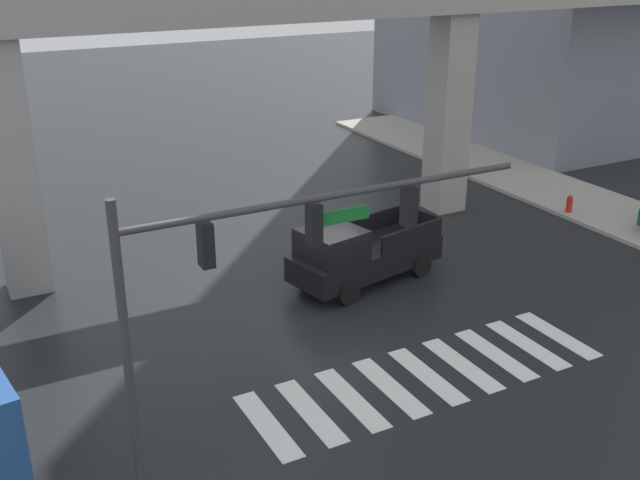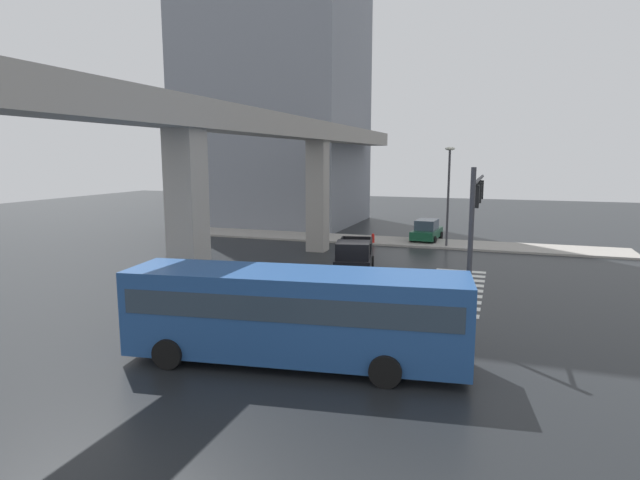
# 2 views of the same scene
# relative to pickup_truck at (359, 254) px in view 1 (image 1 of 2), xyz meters

# --- Properties ---
(ground_plane) EXTENTS (120.00, 120.00, 0.00)m
(ground_plane) POSITION_rel_pickup_truck_xyz_m (-1.33, -0.46, -0.99)
(ground_plane) COLOR black
(crosswalk_stripes) EXTENTS (9.35, 2.80, 0.01)m
(crosswalk_stripes) POSITION_rel_pickup_truck_xyz_m (-1.33, -5.56, -0.98)
(crosswalk_stripes) COLOR silver
(crosswalk_stripes) RESTS_ON ground
(elevated_overpass) EXTENTS (53.17, 1.83, 8.87)m
(elevated_overpass) POSITION_rel_pickup_truck_xyz_m (-1.33, 4.50, 6.48)
(elevated_overpass) COLOR #9E9991
(elevated_overpass) RESTS_ON ground
(sidewalk_east) EXTENTS (4.00, 36.00, 0.15)m
(sidewalk_east) POSITION_rel_pickup_truck_xyz_m (12.10, 1.54, -0.91)
(sidewalk_east) COLOR #9E9991
(sidewalk_east) RESTS_ON ground
(pickup_truck) EXTENTS (5.38, 2.90, 2.08)m
(pickup_truck) POSITION_rel_pickup_truck_xyz_m (0.00, 0.00, 0.00)
(pickup_truck) COLOR black
(pickup_truck) RESTS_ON ground
(traffic_signal_mast) EXTENTS (8.69, 0.32, 6.20)m
(traffic_signal_mast) POSITION_rel_pickup_truck_xyz_m (-6.21, -6.62, 3.56)
(traffic_signal_mast) COLOR #38383D
(traffic_signal_mast) RESTS_ON ground
(fire_hydrant) EXTENTS (0.24, 0.24, 0.85)m
(fire_hydrant) POSITION_rel_pickup_truck_xyz_m (10.50, 1.43, -0.56)
(fire_hydrant) COLOR red
(fire_hydrant) RESTS_ON ground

